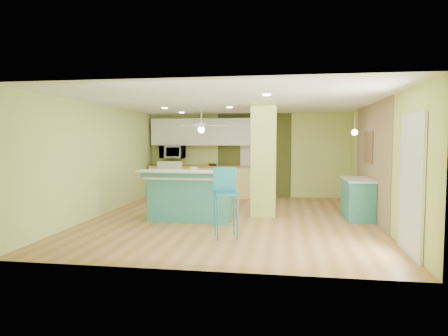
{
  "coord_description": "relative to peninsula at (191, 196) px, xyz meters",
  "views": [
    {
      "loc": [
        1.13,
        -8.49,
        1.71
      ],
      "look_at": [
        -0.24,
        0.4,
        1.08
      ],
      "focal_mm": 32.0,
      "sensor_mm": 36.0,
      "label": 1
    }
  ],
  "objects": [
    {
      "name": "wall_decor",
      "position": [
        3.83,
        1.01,
        1.05
      ],
      "size": [
        0.03,
        0.9,
        0.7
      ],
      "primitive_type": "cube",
      "color": "brown",
      "rests_on": "wood_panel"
    },
    {
      "name": "wall_right",
      "position": [
        3.87,
        0.21,
        0.75
      ],
      "size": [
        0.01,
        7.0,
        2.5
      ],
      "primitive_type": "cube",
      "color": "#C2D270",
      "rests_on": "floor"
    },
    {
      "name": "upper_cabinets",
      "position": [
        -0.43,
        3.53,
        1.45
      ],
      "size": [
        3.2,
        0.34,
        0.8
      ],
      "primitive_type": "cube",
      "color": "white",
      "rests_on": "wall_back"
    },
    {
      "name": "wood_panel",
      "position": [
        3.86,
        0.81,
        0.75
      ],
      "size": [
        0.02,
        3.4,
        2.5
      ],
      "primitive_type": "cube",
      "color": "#886D4D",
      "rests_on": "floor"
    },
    {
      "name": "olive_accent",
      "position": [
        1.07,
        3.69,
        0.75
      ],
      "size": [
        2.2,
        0.02,
        2.5
      ],
      "primitive_type": "cube",
      "color": "#454D1F",
      "rests_on": "floor"
    },
    {
      "name": "wall_front",
      "position": [
        0.87,
        -3.3,
        0.75
      ],
      "size": [
        6.0,
        0.01,
        2.5
      ],
      "primitive_type": "cube",
      "color": "#C2D270",
      "rests_on": "floor"
    },
    {
      "name": "floor",
      "position": [
        0.87,
        0.21,
        -0.51
      ],
      "size": [
        6.0,
        7.0,
        0.01
      ],
      "primitive_type": "cube",
      "color": "olive",
      "rests_on": "ground"
    },
    {
      "name": "wall_left",
      "position": [
        -2.14,
        0.21,
        0.75
      ],
      "size": [
        0.01,
        7.0,
        2.5
      ],
      "primitive_type": "cube",
      "color": "#C2D270",
      "rests_on": "floor"
    },
    {
      "name": "pendant_lamp",
      "position": [
        3.52,
        0.96,
        1.38
      ],
      "size": [
        0.14,
        0.14,
        0.69
      ],
      "color": "white",
      "rests_on": "ceiling"
    },
    {
      "name": "wall_back",
      "position": [
        0.87,
        3.71,
        0.75
      ],
      "size": [
        6.0,
        0.01,
        2.5
      ],
      "primitive_type": "cube",
      "color": "#C2D270",
      "rests_on": "floor"
    },
    {
      "name": "side_counter",
      "position": [
        3.57,
        0.72,
        -0.07
      ],
      "size": [
        0.57,
        1.35,
        0.87
      ],
      "color": "teal",
      "rests_on": "floor"
    },
    {
      "name": "microwave",
      "position": [
        -1.38,
        3.41,
        0.85
      ],
      "size": [
        0.7,
        0.48,
        0.39
      ],
      "primitive_type": "imported",
      "color": "white",
      "rests_on": "wall_back"
    },
    {
      "name": "kitchen_run",
      "position": [
        -0.43,
        3.41,
        -0.03
      ],
      "size": [
        3.25,
        0.63,
        0.94
      ],
      "color": "#E7D478",
      "rests_on": "floor"
    },
    {
      "name": "ceiling_fan",
      "position": [
        -0.23,
        2.21,
        1.58
      ],
      "size": [
        1.41,
        1.41,
        0.61
      ],
      "color": "silver",
      "rests_on": "ceiling"
    },
    {
      "name": "ceiling",
      "position": [
        0.87,
        0.21,
        2.0
      ],
      "size": [
        6.0,
        7.0,
        0.01
      ],
      "primitive_type": "cube",
      "color": "white",
      "rests_on": "wall_back"
    },
    {
      "name": "french_door",
      "position": [
        3.84,
        -2.09,
        0.55
      ],
      "size": [
        0.04,
        1.08,
        2.1
      ],
      "primitive_type": "cube",
      "color": "silver",
      "rests_on": "floor"
    },
    {
      "name": "peninsula",
      "position": [
        0.0,
        0.0,
        0.0
      ],
      "size": [
        2.04,
        1.11,
        1.08
      ],
      "rotation": [
        0.0,
        0.0,
        -0.02
      ],
      "color": "teal",
      "rests_on": "floor"
    },
    {
      "name": "stove",
      "position": [
        -1.38,
        3.4,
        -0.04
      ],
      "size": [
        0.76,
        0.66,
        1.08
      ],
      "color": "white",
      "rests_on": "floor"
    },
    {
      "name": "bar_stool",
      "position": [
        0.97,
        -1.42,
        0.32
      ],
      "size": [
        0.51,
        0.51,
        1.22
      ],
      "rotation": [
        0.0,
        0.0,
        0.3
      ],
      "color": "#1F708C",
      "rests_on": "floor"
    },
    {
      "name": "fruit_bowl",
      "position": [
        -0.14,
        3.36,
        0.47
      ],
      "size": [
        0.37,
        0.37,
        0.07
      ],
      "primitive_type": "imported",
      "rotation": [
        0.0,
        0.0,
        0.38
      ],
      "color": "#392617",
      "rests_on": "kitchen_run"
    },
    {
      "name": "column",
      "position": [
        1.52,
        0.71,
        0.75
      ],
      "size": [
        0.55,
        0.55,
        2.5
      ],
      "primitive_type": "cube",
      "color": "#B6BE58",
      "rests_on": "floor"
    },
    {
      "name": "interior_door",
      "position": [
        1.07,
        3.67,
        0.5
      ],
      "size": [
        0.82,
        0.05,
        2.0
      ],
      "primitive_type": "cube",
      "color": "silver",
      "rests_on": "floor"
    },
    {
      "name": "canister",
      "position": [
        0.05,
        0.08,
        0.53
      ],
      "size": [
        0.17,
        0.17,
        0.19
      ],
      "primitive_type": "cylinder",
      "color": "gold",
      "rests_on": "peninsula"
    }
  ]
}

